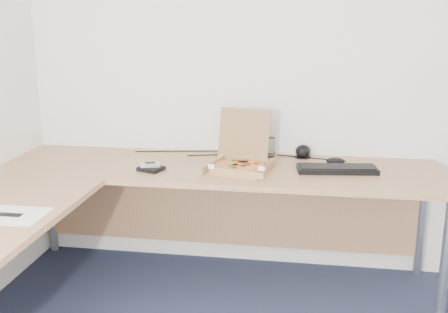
% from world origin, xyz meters
% --- Properties ---
extents(room_shell, '(3.50, 3.50, 2.50)m').
position_xyz_m(room_shell, '(0.00, 0.00, 1.25)').
color(room_shell, white).
rests_on(room_shell, ground).
extents(desk, '(2.50, 2.20, 0.73)m').
position_xyz_m(desk, '(-0.82, 0.97, 0.70)').
color(desk, tan).
rests_on(desk, ground).
extents(pizza_box, '(0.31, 0.36, 0.31)m').
position_xyz_m(pizza_box, '(-0.37, 1.36, 0.77)').
color(pizza_box, '#AF8252').
rests_on(pizza_box, desk).
extents(drinking_glass, '(0.07, 0.07, 0.12)m').
position_xyz_m(drinking_glass, '(-0.23, 1.67, 0.79)').
color(drinking_glass, silver).
rests_on(drinking_glass, desk).
extents(keyboard, '(0.45, 0.21, 0.03)m').
position_xyz_m(keyboard, '(0.16, 1.39, 0.74)').
color(keyboard, black).
rests_on(keyboard, desk).
extents(mouse, '(0.12, 0.09, 0.04)m').
position_xyz_m(mouse, '(0.16, 1.55, 0.75)').
color(mouse, black).
rests_on(mouse, desk).
extents(wallet, '(0.15, 0.14, 0.02)m').
position_xyz_m(wallet, '(-0.86, 1.25, 0.74)').
color(wallet, black).
rests_on(wallet, desk).
extents(phone, '(0.12, 0.08, 0.02)m').
position_xyz_m(phone, '(-0.86, 1.26, 0.76)').
color(phone, '#B2B5BA').
rests_on(phone, wallet).
extents(paper_sheet, '(0.32, 0.23, 0.00)m').
position_xyz_m(paper_sheet, '(-1.26, 0.49, 0.73)').
color(paper_sheet, white).
rests_on(paper_sheet, desk).
extents(dome_speaker, '(0.10, 0.10, 0.08)m').
position_xyz_m(dome_speaker, '(-0.03, 1.68, 0.77)').
color(dome_speaker, black).
rests_on(dome_speaker, desk).
extents(cable_bundle, '(0.63, 0.13, 0.01)m').
position_xyz_m(cable_bundle, '(-0.45, 1.68, 0.73)').
color(cable_bundle, black).
rests_on(cable_bundle, desk).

